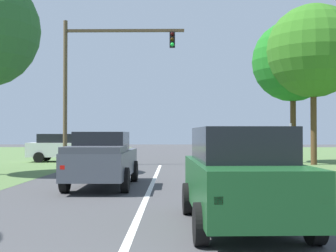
# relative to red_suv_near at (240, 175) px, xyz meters

# --- Properties ---
(ground_plane) EXTENTS (120.00, 120.00, 0.00)m
(ground_plane) POSITION_rel_red_suv_near_xyz_m (-2.14, 6.64, -1.04)
(ground_plane) COLOR #424244
(red_suv_near) EXTENTS (2.30, 4.72, 1.99)m
(red_suv_near) POSITION_rel_red_suv_near_xyz_m (0.00, 0.00, 0.00)
(red_suv_near) COLOR #194C23
(red_suv_near) RESTS_ON ground_plane
(pickup_truck_lead) EXTENTS (2.15, 5.37, 1.93)m
(pickup_truck_lead) POSITION_rel_red_suv_near_xyz_m (-3.83, 6.48, -0.05)
(pickup_truck_lead) COLOR #4C515B
(pickup_truck_lead) RESTS_ON ground_plane
(traffic_light) EXTENTS (7.08, 0.40, 8.50)m
(traffic_light) POSITION_rel_red_suv_near_xyz_m (-6.00, 16.70, 4.49)
(traffic_light) COLOR brown
(traffic_light) RESTS_ON ground_plane
(keep_moving_sign) EXTENTS (0.60, 0.09, 2.30)m
(keep_moving_sign) POSITION_rel_red_suv_near_xyz_m (3.42, 9.09, 0.44)
(keep_moving_sign) COLOR gray
(keep_moving_sign) RESTS_ON ground_plane
(oak_tree_right) EXTENTS (5.60, 5.60, 9.65)m
(oak_tree_right) POSITION_rel_red_suv_near_xyz_m (7.06, 17.62, 5.79)
(oak_tree_right) COLOR #4C351E
(oak_tree_right) RESTS_ON ground_plane
(crossing_suv_far) EXTENTS (4.76, 2.13, 1.85)m
(crossing_suv_far) POSITION_rel_red_suv_near_xyz_m (-8.63, 20.18, -0.07)
(crossing_suv_far) COLOR silver
(crossing_suv_far) RESTS_ON ground_plane
(extra_tree_2) EXTENTS (5.19, 5.19, 9.12)m
(extra_tree_2) POSITION_rel_red_suv_near_xyz_m (6.30, 19.33, 5.47)
(extra_tree_2) COLOR #4C351E
(extra_tree_2) RESTS_ON ground_plane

